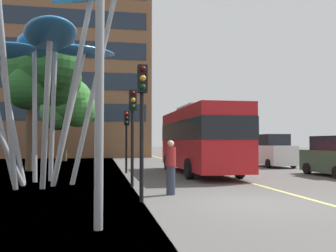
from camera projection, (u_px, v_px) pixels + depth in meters
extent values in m
cube|color=#54514F|center=(247.00, 204.00, 10.54)|extent=(120.00, 240.00, 0.10)
cube|color=#E0D666|center=(315.00, 201.00, 10.92)|extent=(0.16, 144.00, 0.01)
cube|color=red|center=(200.00, 139.00, 20.16)|extent=(2.48, 9.74, 3.10)
cube|color=black|center=(200.00, 131.00, 20.18)|extent=(2.50, 9.84, 0.99)
cube|color=yellow|center=(181.00, 121.00, 24.94)|extent=(1.36, 0.10, 0.36)
cube|color=#B2B2B7|center=(199.00, 108.00, 20.23)|extent=(1.86, 3.41, 0.24)
cylinder|color=black|center=(206.00, 162.00, 23.29)|extent=(0.28, 0.96, 0.96)
cylinder|color=black|center=(167.00, 162.00, 22.85)|extent=(0.28, 0.96, 0.96)
cylinder|color=black|center=(239.00, 168.00, 17.68)|extent=(0.28, 0.96, 0.96)
cylinder|color=black|center=(189.00, 169.00, 17.24)|extent=(0.28, 0.96, 0.96)
cylinder|color=#9EA0A5|center=(95.00, 82.00, 15.25)|extent=(2.00, 0.36, 8.41)
cylinder|color=#9EA0A5|center=(70.00, 115.00, 16.11)|extent=(1.41, 1.26, 5.87)
ellipsoid|color=#388EDB|center=(84.00, 52.00, 16.82)|extent=(3.59, 3.37, 0.67)
cylinder|color=#9EA0A5|center=(53.00, 110.00, 16.72)|extent=(0.32, 0.72, 6.32)
ellipsoid|color=#4299E0|center=(56.00, 43.00, 17.10)|extent=(2.21, 3.85, 0.87)
cylinder|color=#9EA0A5|center=(35.00, 112.00, 16.33)|extent=(0.50, 1.10, 6.13)
ellipsoid|color=#4299E0|center=(34.00, 46.00, 16.86)|extent=(2.63, 4.26, 0.81)
cylinder|color=#9EA0A5|center=(11.00, 117.00, 15.67)|extent=(1.56, 1.22, 5.58)
cylinder|color=#9EA0A5|center=(5.00, 75.00, 12.99)|extent=(0.82, 1.49, 8.20)
cylinder|color=#9EA0A5|center=(46.00, 115.00, 13.01)|extent=(0.64, 1.77, 5.37)
ellipsoid|color=#388EDB|center=(50.00, 35.00, 12.41)|extent=(2.58, 3.99, 0.64)
cylinder|color=#9EA0A5|center=(72.00, 94.00, 14.13)|extent=(1.72, 1.49, 7.19)
cylinder|color=black|center=(142.00, 134.00, 10.77)|extent=(0.12, 0.12, 3.95)
cube|color=black|center=(142.00, 79.00, 10.70)|extent=(0.28, 0.24, 0.80)
sphere|color=#390706|center=(143.00, 69.00, 10.58)|extent=(0.18, 0.18, 0.18)
sphere|color=orange|center=(143.00, 78.00, 10.57)|extent=(0.18, 0.18, 0.18)
sphere|color=black|center=(143.00, 87.00, 10.56)|extent=(0.18, 0.18, 0.18)
cylinder|color=black|center=(132.00, 138.00, 14.37)|extent=(0.12, 0.12, 3.73)
cube|color=black|center=(133.00, 100.00, 14.30)|extent=(0.28, 0.24, 0.80)
sphere|color=#390706|center=(133.00, 93.00, 14.18)|extent=(0.18, 0.18, 0.18)
sphere|color=orange|center=(133.00, 100.00, 14.17)|extent=(0.18, 0.18, 0.18)
sphere|color=black|center=(133.00, 107.00, 14.16)|extent=(0.18, 0.18, 0.18)
cylinder|color=black|center=(126.00, 142.00, 20.61)|extent=(0.12, 0.12, 3.44)
cube|color=black|center=(127.00, 118.00, 20.53)|extent=(0.28, 0.24, 0.80)
sphere|color=red|center=(127.00, 113.00, 20.41)|extent=(0.18, 0.18, 0.18)
sphere|color=#3A2707|center=(127.00, 118.00, 20.40)|extent=(0.18, 0.18, 0.18)
sphere|color=black|center=(127.00, 123.00, 20.39)|extent=(0.18, 0.18, 0.18)
cube|color=#2D5138|center=(336.00, 161.00, 18.69)|extent=(1.70, 4.14, 1.12)
cube|color=black|center=(336.00, 143.00, 18.73)|extent=(1.57, 2.28, 0.73)
cylinder|color=black|center=(336.00, 168.00, 20.09)|extent=(0.20, 0.60, 0.60)
cylinder|color=black|center=(307.00, 169.00, 19.78)|extent=(0.20, 0.60, 0.60)
cube|color=silver|center=(272.00, 155.00, 25.63)|extent=(1.76, 3.95, 1.30)
cube|color=black|center=(272.00, 140.00, 25.67)|extent=(1.62, 2.17, 0.77)
cylinder|color=black|center=(276.00, 161.00, 26.96)|extent=(0.20, 0.60, 0.60)
cylinder|color=black|center=(253.00, 162.00, 26.65)|extent=(0.20, 0.60, 0.60)
cylinder|color=black|center=(293.00, 163.00, 24.56)|extent=(0.20, 0.60, 0.60)
cylinder|color=black|center=(268.00, 164.00, 24.24)|extent=(0.20, 0.60, 0.60)
cylinder|color=gray|center=(100.00, 14.00, 7.48)|extent=(0.18, 0.18, 8.64)
cylinder|color=brown|center=(30.00, 139.00, 22.17)|extent=(0.51, 0.51, 3.77)
sphere|color=#286028|center=(50.00, 64.00, 22.20)|extent=(3.57, 3.57, 3.57)
sphere|color=#286028|center=(34.00, 69.00, 23.33)|extent=(3.64, 3.64, 3.64)
sphere|color=#286028|center=(27.00, 89.00, 21.76)|extent=(2.45, 2.45, 2.45)
sphere|color=#286028|center=(52.00, 78.00, 23.26)|extent=(3.61, 3.61, 3.61)
cylinder|color=brown|center=(64.00, 144.00, 33.25)|extent=(0.49, 0.49, 2.99)
sphere|color=#387A33|center=(70.00, 100.00, 33.37)|extent=(3.92, 3.92, 3.92)
sphere|color=#387A33|center=(78.00, 109.00, 33.40)|extent=(3.36, 3.36, 3.36)
sphere|color=#387A33|center=(62.00, 101.00, 34.30)|extent=(2.52, 2.52, 2.52)
sphere|color=#387A33|center=(58.00, 112.00, 33.60)|extent=(3.26, 3.26, 3.26)
cylinder|color=#2D3342|center=(171.00, 180.00, 12.15)|extent=(0.29, 0.29, 0.93)
cylinder|color=maroon|center=(171.00, 157.00, 12.18)|extent=(0.34, 0.34, 0.63)
sphere|color=beige|center=(171.00, 144.00, 12.20)|extent=(0.22, 0.22, 0.22)
cube|color=brown|center=(61.00, 74.00, 45.28)|extent=(20.72, 13.03, 20.10)
cube|color=#1E2838|center=(53.00, 112.00, 38.63)|extent=(19.48, 0.08, 1.88)
cube|color=#1E2838|center=(54.00, 80.00, 38.78)|extent=(19.48, 0.08, 1.88)
cube|color=#1E2838|center=(54.00, 48.00, 38.92)|extent=(19.48, 0.08, 1.88)
cube|color=#1E2838|center=(54.00, 17.00, 39.06)|extent=(19.48, 0.08, 1.88)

